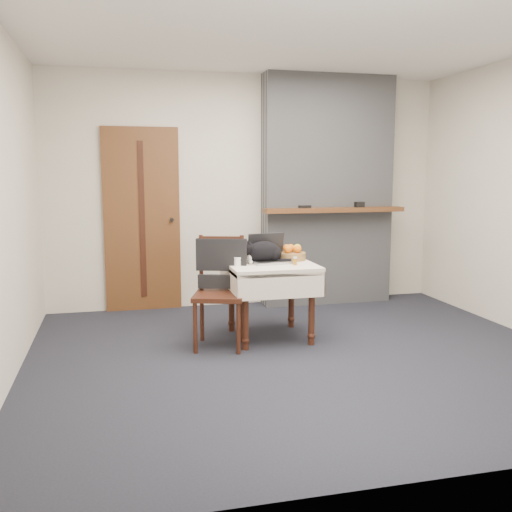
{
  "coord_description": "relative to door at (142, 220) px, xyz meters",
  "views": [
    {
      "loc": [
        -1.48,
        -4.36,
        1.53
      ],
      "look_at": [
        -0.27,
        0.53,
        0.78
      ],
      "focal_mm": 40.0,
      "sensor_mm": 36.0,
      "label": 1
    }
  ],
  "objects": [
    {
      "name": "ground",
      "position": [
        1.2,
        -1.97,
        -1.0
      ],
      "size": [
        4.5,
        4.5,
        0.0
      ],
      "primitive_type": "plane",
      "color": "black",
      "rests_on": "ground"
    },
    {
      "name": "room_shell",
      "position": [
        1.2,
        -1.51,
        0.76
      ],
      "size": [
        4.52,
        4.01,
        2.61
      ],
      "color": "beige",
      "rests_on": "ground"
    },
    {
      "name": "door",
      "position": [
        0.0,
        0.0,
        0.0
      ],
      "size": [
        0.82,
        0.1,
        2.0
      ],
      "color": "brown",
      "rests_on": "ground"
    },
    {
      "name": "chimney",
      "position": [
        2.1,
        -0.13,
        0.3
      ],
      "size": [
        1.62,
        0.48,
        2.6
      ],
      "color": "gray",
      "rests_on": "ground"
    },
    {
      "name": "side_table",
      "position": [
        1.07,
        -1.4,
        -0.41
      ],
      "size": [
        0.78,
        0.78,
        0.7
      ],
      "color": "#391C0F",
      "rests_on": "ground"
    },
    {
      "name": "laptop",
      "position": [
        1.07,
        -1.35,
        -0.23
      ],
      "size": [
        0.38,
        0.34,
        0.26
      ],
      "rotation": [
        0.0,
        0.0,
        0.12
      ],
      "color": "#B7B7BC",
      "rests_on": "side_table"
    },
    {
      "name": "cat",
      "position": [
        1.02,
        -1.37,
        -0.2
      ],
      "size": [
        0.48,
        0.22,
        0.23
      ],
      "rotation": [
        0.0,
        0.0,
        0.12
      ],
      "color": "black",
      "rests_on": "side_table"
    },
    {
      "name": "cream_jar",
      "position": [
        0.76,
        -1.46,
        -0.26
      ],
      "size": [
        0.07,
        0.07,
        0.08
      ],
      "primitive_type": "cylinder",
      "color": "white",
      "rests_on": "side_table"
    },
    {
      "name": "pill_bottle",
      "position": [
        1.26,
        -1.55,
        -0.26
      ],
      "size": [
        0.04,
        0.04,
        0.07
      ],
      "color": "#AC6C15",
      "rests_on": "side_table"
    },
    {
      "name": "fruit_basket",
      "position": [
        1.32,
        -1.27,
        -0.24
      ],
      "size": [
        0.25,
        0.25,
        0.14
      ],
      "color": "#99673D",
      "rests_on": "side_table"
    },
    {
      "name": "desk_clutter",
      "position": [
        1.22,
        -1.35,
        -0.3
      ],
      "size": [
        0.14,
        0.07,
        0.01
      ],
      "primitive_type": "cube",
      "rotation": [
        0.0,
        0.0,
        0.35
      ],
      "color": "black",
      "rests_on": "side_table"
    },
    {
      "name": "chair",
      "position": [
        0.6,
        -1.48,
        -0.38
      ],
      "size": [
        0.54,
        0.54,
        0.97
      ],
      "rotation": [
        0.0,
        0.0,
        -0.3
      ],
      "color": "#391C0F",
      "rests_on": "ground"
    }
  ]
}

